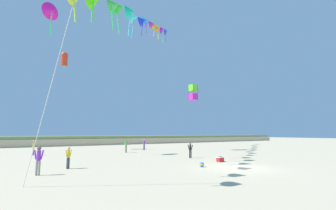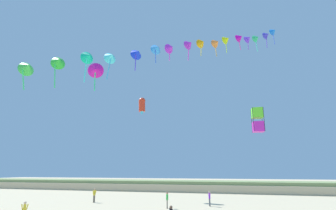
% 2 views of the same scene
% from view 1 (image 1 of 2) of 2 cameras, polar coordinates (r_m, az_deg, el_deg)
% --- Properties ---
extents(ground_plane, '(240.00, 240.00, 0.00)m').
position_cam_1_polar(ground_plane, '(17.57, 17.17, -14.99)').
color(ground_plane, beige).
extents(dune_ridge, '(120.00, 9.37, 1.91)m').
position_cam_1_polar(dune_ridge, '(53.67, -18.89, -8.46)').
color(dune_ridge, '#BFAE8B').
rests_on(dune_ridge, ground).
extents(person_near_left, '(0.24, 0.57, 1.64)m').
position_cam_1_polar(person_near_left, '(29.94, -10.59, -10.01)').
color(person_near_left, '#726656').
rests_on(person_near_left, ground).
extents(person_near_right, '(0.38, 0.47, 1.52)m').
position_cam_1_polar(person_near_right, '(23.21, 5.68, -11.11)').
color(person_near_right, black).
rests_on(person_near_right, ground).
extents(person_mid_center, '(0.26, 0.58, 1.68)m').
position_cam_1_polar(person_mid_center, '(30.30, -30.95, -9.04)').
color(person_mid_center, '#726656').
rests_on(person_mid_center, ground).
extents(person_far_left, '(0.50, 0.33, 1.52)m').
position_cam_1_polar(person_far_left, '(17.72, -23.97, -11.76)').
color(person_far_left, '#474C56').
rests_on(person_far_left, ground).
extents(person_far_right, '(0.32, 0.54, 1.62)m').
position_cam_1_polar(person_far_right, '(34.27, -6.07, -9.74)').
color(person_far_right, '#474C56').
rests_on(person_far_right, ground).
extents(person_far_center, '(0.57, 0.34, 1.70)m').
position_cam_1_polar(person_far_center, '(15.75, -30.04, -11.69)').
color(person_far_center, gray).
rests_on(person_far_center, ground).
extents(kite_banner_string, '(25.84, 30.61, 25.70)m').
position_cam_1_polar(kite_banner_string, '(32.24, -4.53, 19.72)').
color(kite_banner_string, '#B4C92E').
extents(large_kite_low_lead, '(2.15, 1.61, 3.86)m').
position_cam_1_polar(large_kite_low_lead, '(30.81, -27.41, 20.46)').
color(large_kite_low_lead, '#E017A3').
extents(large_kite_mid_trail, '(1.40, 1.42, 2.70)m').
position_cam_1_polar(large_kite_mid_trail, '(38.72, -24.85, 10.35)').
color(large_kite_mid_trail, red).
extents(large_kite_high_solo, '(1.12, 1.12, 2.29)m').
position_cam_1_polar(large_kite_high_solo, '(33.61, 6.36, 3.19)').
color(large_kite_high_solo, '#D527B7').
extents(beach_cooler, '(0.58, 0.41, 0.46)m').
position_cam_1_polar(beach_cooler, '(20.70, 13.11, -13.29)').
color(beach_cooler, red).
rests_on(beach_cooler, ground).
extents(beach_ball, '(0.36, 0.36, 0.36)m').
position_cam_1_polar(beach_ball, '(17.35, 8.56, -14.73)').
color(beach_ball, blue).
rests_on(beach_ball, ground).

